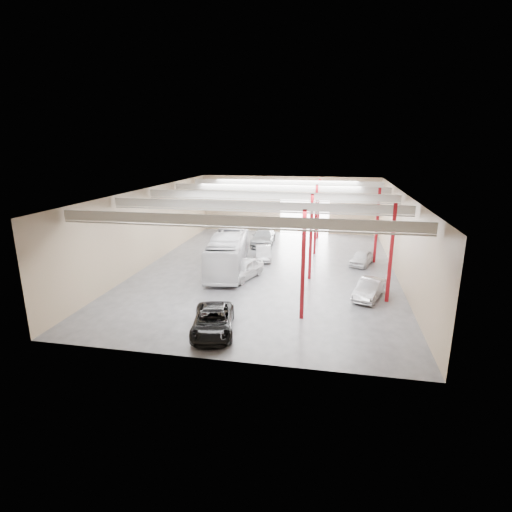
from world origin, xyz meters
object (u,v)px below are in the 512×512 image
(coach_bus, at_px, (229,251))
(car_row_c, at_px, (263,237))
(car_right_near, at_px, (369,289))
(black_sedan, at_px, (213,321))
(car_row_b, at_px, (263,253))
(car_row_a, at_px, (243,269))
(car_right_far, at_px, (362,258))

(coach_bus, xyz_separation_m, car_row_c, (1.50, 9.48, -0.78))
(coach_bus, relative_size, car_right_near, 2.77)
(black_sedan, xyz_separation_m, car_row_b, (0.20, 15.98, -0.04))
(black_sedan, height_order, car_row_b, black_sedan)
(coach_bus, height_order, car_row_b, coach_bus)
(coach_bus, relative_size, car_row_c, 1.99)
(coach_bus, bearing_deg, black_sedan, -87.43)
(car_row_c, bearing_deg, car_row_a, -91.53)
(car_row_a, relative_size, car_right_far, 1.22)
(car_row_b, bearing_deg, car_row_a, -108.02)
(car_row_b, bearing_deg, car_right_near, -53.96)
(black_sedan, bearing_deg, car_row_a, 80.27)
(car_row_a, bearing_deg, car_row_b, 101.86)
(black_sedan, bearing_deg, car_row_b, 76.72)
(coach_bus, xyz_separation_m, car_row_b, (2.54, 3.47, -0.97))
(car_row_a, bearing_deg, coach_bus, 144.81)
(black_sedan, distance_m, car_row_c, 22.02)
(black_sedan, height_order, car_row_a, car_row_a)
(car_row_b, xyz_separation_m, car_right_far, (9.26, 0.04, -0.01))
(car_right_far, bearing_deg, car_row_a, -129.89)
(car_row_b, distance_m, car_row_c, 6.11)
(coach_bus, relative_size, car_row_b, 2.89)
(car_row_c, distance_m, car_right_far, 11.91)
(car_right_near, height_order, car_right_far, car_right_near)
(black_sedan, bearing_deg, car_right_near, 25.79)
(coach_bus, height_order, car_right_near, coach_bus)
(coach_bus, distance_m, black_sedan, 12.77)
(coach_bus, bearing_deg, car_row_a, -61.71)
(car_row_c, height_order, car_right_near, car_row_c)
(car_row_c, xyz_separation_m, car_right_near, (10.30, -14.52, -0.16))
(car_row_a, height_order, car_row_c, car_row_c)
(car_row_a, bearing_deg, car_row_c, 110.15)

